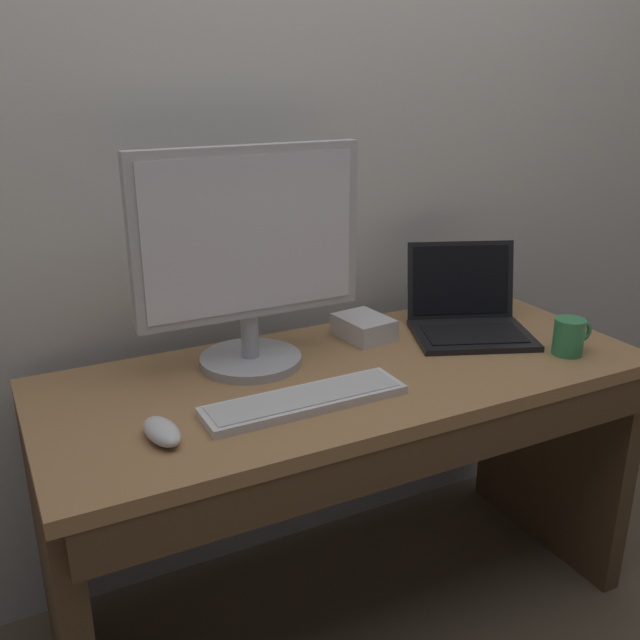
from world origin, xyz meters
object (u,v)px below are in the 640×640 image
Objects in this scene: laptop_black at (469,318)px; computer_mouse at (162,431)px; wired_keyboard at (305,400)px; coffee_mug at (569,336)px; external_drive_box at (364,327)px; external_monitor at (249,255)px.

laptop_black reaches higher than computer_mouse.
coffee_mug is (0.72, -0.05, 0.04)m from wired_keyboard.
wired_keyboard is at bearing 176.11° from coffee_mug.
wired_keyboard is 0.43m from external_drive_box.
laptop_black is at bearing -19.81° from external_drive_box.
external_monitor is at bearing 158.65° from coffee_mug.
coffee_mug is (0.40, -0.34, 0.02)m from external_drive_box.
laptop_black reaches higher than wired_keyboard.
wired_keyboard is at bearing -137.79° from external_drive_box.
external_drive_box is (-0.27, 0.10, -0.01)m from laptop_black.
coffee_mug reaches higher than external_drive_box.
laptop_black is 0.71× the size of external_monitor.
external_drive_box is (0.63, 0.30, 0.01)m from computer_mouse.
external_monitor reaches higher than computer_mouse.
external_monitor reaches higher than coffee_mug.
computer_mouse is 0.70m from external_drive_box.
wired_keyboard is (-0.59, -0.19, -0.03)m from laptop_black.
external_monitor is 3.64× the size of external_drive_box.
laptop_black is at bearing 118.83° from coffee_mug.
wired_keyboard is at bearing -84.69° from external_monitor.
external_monitor is at bearing 175.07° from laptop_black.
computer_mouse is (-0.29, -0.25, -0.26)m from external_monitor.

